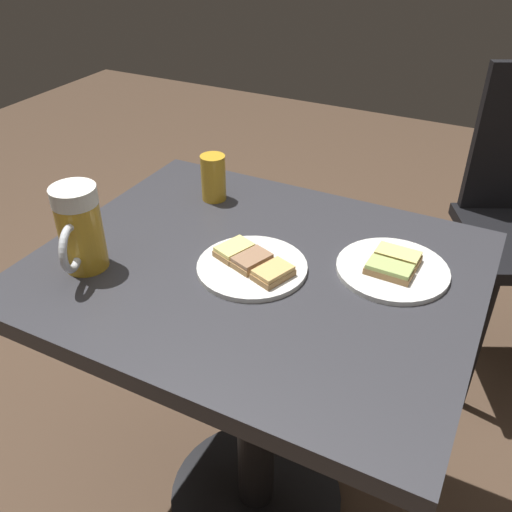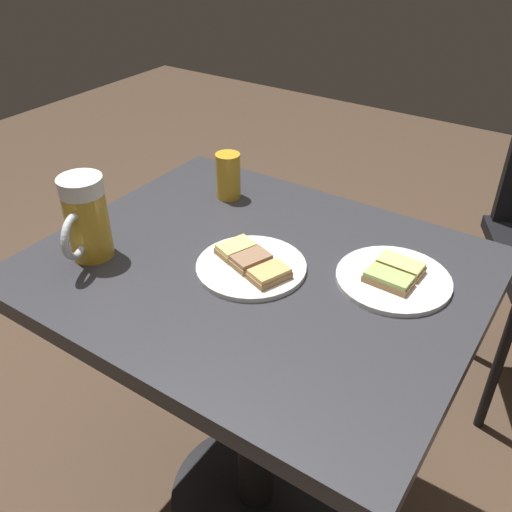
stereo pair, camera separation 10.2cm
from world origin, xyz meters
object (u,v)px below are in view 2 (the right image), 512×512
object	(u,v)px
beer_glass_small	(228,176)
beer_mug	(86,219)
plate_near	(252,265)
plate_far	(394,277)

from	to	relation	value
beer_glass_small	beer_mug	bearing A→B (deg)	78.00
plate_near	plate_far	world-z (taller)	same
plate_near	plate_far	bearing A→B (deg)	-154.35
plate_far	beer_mug	world-z (taller)	beer_mug
plate_near	beer_mug	xyz separation A→B (m)	(0.28, 0.13, 0.07)
plate_near	beer_mug	size ratio (longest dim) A/B	1.26
plate_far	beer_glass_small	bearing A→B (deg)	-12.62
beer_mug	beer_glass_small	xyz separation A→B (m)	(-0.07, -0.34, -0.03)
plate_near	plate_far	xyz separation A→B (m)	(-0.23, -0.11, -0.00)
plate_near	beer_glass_small	world-z (taller)	beer_glass_small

